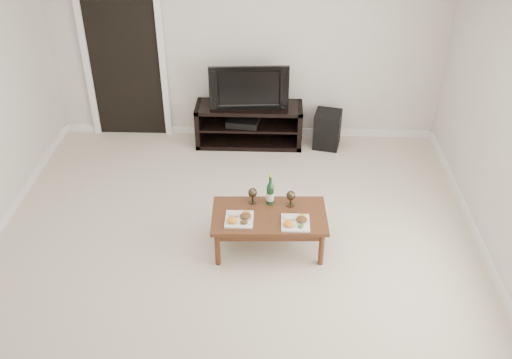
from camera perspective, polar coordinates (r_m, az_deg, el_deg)
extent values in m
plane|color=beige|center=(5.57, -2.35, -9.20)|extent=(5.50, 5.50, 0.00)
cube|color=beige|center=(7.30, -1.00, 13.65)|extent=(5.00, 0.04, 2.60)
cube|color=black|center=(7.60, -12.99, 11.42)|extent=(0.90, 0.02, 2.05)
cube|color=black|center=(7.46, -0.70, 5.49)|extent=(1.37, 0.45, 0.55)
imported|color=black|center=(7.21, -0.73, 9.42)|extent=(1.00, 0.20, 0.57)
cube|color=black|center=(7.43, -1.32, 5.81)|extent=(0.44, 0.35, 0.08)
cube|color=black|center=(7.47, 7.14, 4.99)|extent=(0.39, 0.39, 0.49)
cube|color=#522D16|center=(5.71, 1.31, -5.19)|extent=(1.14, 0.65, 0.42)
cube|color=white|center=(5.49, -1.69, -3.80)|extent=(0.27, 0.27, 0.07)
cube|color=white|center=(5.45, 3.97, -4.15)|extent=(0.27, 0.27, 0.07)
cylinder|color=#0F391A|center=(5.63, 1.44, -0.95)|extent=(0.07, 0.07, 0.35)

